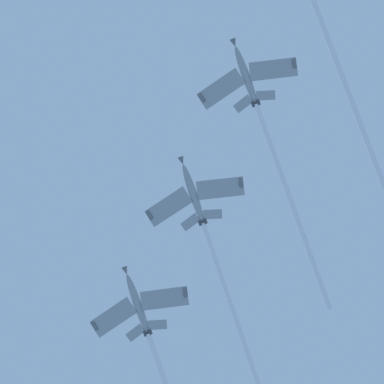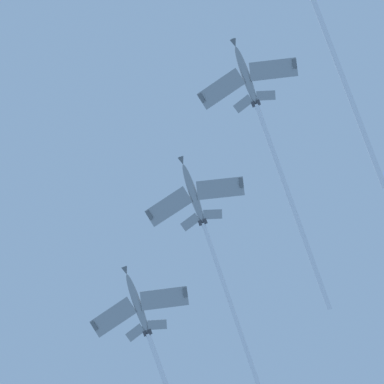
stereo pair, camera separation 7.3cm
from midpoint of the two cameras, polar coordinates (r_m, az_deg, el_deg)
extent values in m
cylinder|color=white|center=(169.68, 9.88, 6.66)|extent=(13.49, 35.77, 16.44)
ellipsoid|color=gray|center=(170.76, 3.48, 7.48)|extent=(5.26, 11.43, 6.08)
cone|color=#595E60|center=(172.38, 2.73, 9.52)|extent=(1.77, 2.23, 1.74)
ellipsoid|color=black|center=(171.82, 3.26, 8.08)|extent=(1.90, 3.09, 1.95)
cube|color=gray|center=(170.53, 5.25, 7.85)|extent=(9.26, 4.14, 1.63)
cube|color=#595E60|center=(170.72, 6.60, 8.21)|extent=(0.84, 1.75, 0.84)
cube|color=gray|center=(170.60, 1.88, 6.63)|extent=(9.39, 7.73, 1.63)
cube|color=#595E60|center=(170.86, 0.62, 6.06)|extent=(1.51, 1.80, 0.84)
cube|color=gray|center=(169.70, 4.77, 6.20)|extent=(3.63, 1.77, 0.87)
cube|color=gray|center=(169.74, 3.31, 5.67)|extent=(3.91, 3.53, 0.87)
cube|color=#595E60|center=(171.12, 4.05, 5.91)|extent=(1.25, 3.20, 3.53)
cylinder|color=#38383D|center=(169.45, 4.27, 5.74)|extent=(1.16, 1.43, 1.14)
cylinder|color=#38383D|center=(169.46, 3.98, 5.64)|extent=(1.16, 1.43, 1.14)
cylinder|color=white|center=(166.74, 6.48, -0.85)|extent=(13.13, 35.93, 17.29)
ellipsoid|color=gray|center=(170.11, 0.08, -0.10)|extent=(5.22, 11.48, 5.93)
cone|color=#595E60|center=(170.95, -0.65, 2.01)|extent=(1.76, 2.22, 1.73)
ellipsoid|color=black|center=(170.94, -0.12, 0.54)|extent=(1.88, 3.10, 1.92)
cube|color=gray|center=(169.45, 1.84, 0.24)|extent=(9.25, 4.11, 1.59)
cube|color=#595E60|center=(169.28, 3.18, 0.61)|extent=(0.84, 1.76, 0.81)
cube|color=gray|center=(170.57, -1.51, -0.95)|extent=(9.41, 7.71, 1.59)
cube|color=#595E60|center=(171.27, -2.75, -1.50)|extent=(1.51, 1.81, 0.81)
cube|color=gray|center=(169.43, 1.35, -1.44)|extent=(3.62, 1.76, 0.85)
cube|color=gray|center=(169.91, -0.10, -1.95)|extent=(3.91, 3.53, 0.85)
cube|color=#595E60|center=(171.06, 0.66, -1.65)|extent=(1.23, 3.19, 3.51)
cylinder|color=#38383D|center=(169.45, 0.85, -1.90)|extent=(1.15, 1.42, 1.13)
cylinder|color=#38383D|center=(169.54, 0.57, -2.00)|extent=(1.15, 1.42, 1.13)
cylinder|color=white|center=(169.13, 2.63, -7.51)|extent=(11.04, 30.55, 14.19)
ellipsoid|color=gray|center=(170.70, -3.51, -7.18)|extent=(5.49, 11.47, 5.79)
cone|color=#595E60|center=(170.83, -4.27, -5.06)|extent=(1.79, 2.23, 1.72)
ellipsoid|color=black|center=(171.30, -3.71, -6.50)|extent=(1.94, 3.10, 1.89)
cube|color=gray|center=(169.55, -1.77, -6.84)|extent=(9.31, 4.34, 1.54)
cube|color=#595E60|center=(168.96, -0.43, -6.46)|extent=(0.88, 1.78, 0.79)
cube|color=gray|center=(171.81, -5.07, -8.02)|extent=(9.37, 7.86, 1.54)
cube|color=#595E60|center=(172.97, -6.28, -8.54)|extent=(1.54, 1.81, 0.79)
cube|color=gray|center=(170.29, -2.22, -8.51)|extent=(3.66, 1.85, 0.83)
cube|color=gray|center=(171.27, -3.65, -9.01)|extent=(3.90, 3.58, 0.83)
cube|color=#595E60|center=(172.13, -2.87, -8.65)|extent=(1.29, 3.14, 3.50)
cylinder|color=#38383D|center=(170.60, -2.71, -8.96)|extent=(1.17, 1.43, 1.12)
cylinder|color=#38383D|center=(170.79, -2.99, -9.06)|extent=(1.17, 1.43, 1.12)
camera|label=1|loc=(0.04, 90.01, 0.04)|focal=83.11mm
camera|label=2|loc=(0.04, -89.99, -0.04)|focal=83.11mm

